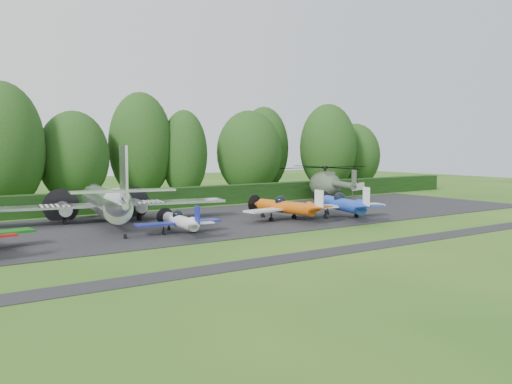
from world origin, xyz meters
TOP-DOWN VIEW (x-y plane):
  - ground at (0.00, 0.00)m, footprint 160.00×160.00m
  - apron at (0.00, 10.00)m, footprint 70.00×18.00m
  - taxiway_verge at (0.00, -6.00)m, footprint 70.00×2.00m
  - hedgerow at (0.00, 21.00)m, footprint 90.00×1.60m
  - transport_plane at (-6.08, 12.78)m, footprint 20.49×15.71m
  - light_plane_white at (-3.62, 4.94)m, footprint 6.19×6.51m
  - light_plane_orange at (6.99, 6.44)m, footprint 7.46×7.84m
  - light_plane_blue at (11.70, 4.52)m, footprint 8.03×8.44m
  - helicopter at (21.50, 17.56)m, footprint 12.09×14.15m
  - sign_board at (28.65, 19.44)m, footprint 2.91×0.11m
  - tree_0 at (24.79, 34.06)m, footprint 6.94×6.94m
  - tree_1 at (31.45, 28.13)m, footprint 7.80×7.80m
  - tree_2 at (19.17, 29.51)m, footprint 8.32×8.32m
  - tree_3 at (38.02, 29.48)m, footprint 7.35×7.35m
  - tree_4 at (10.25, 30.36)m, footprint 5.57×5.57m
  - tree_6 at (-10.23, 30.64)m, footprint 8.44×8.44m
  - tree_8 at (5.46, 32.21)m, footprint 7.51×7.51m
  - tree_9 at (-2.65, 31.63)m, footprint 7.69×7.69m
  - tree_13 at (-9.32, 30.73)m, footprint 6.84×6.84m

SIDE VIEW (x-z plane):
  - ground at x=0.00m, z-range 0.00..0.00m
  - hedgerow at x=0.00m, z-range -1.00..1.00m
  - taxiway_verge at x=0.00m, z-range 0.00..0.00m
  - apron at x=0.00m, z-range 0.00..0.01m
  - light_plane_white at x=-3.62m, z-range -0.20..2.18m
  - sign_board at x=28.65m, z-range 0.29..1.92m
  - light_plane_orange at x=6.99m, z-range -0.24..2.63m
  - light_plane_blue at x=11.70m, z-range -0.26..2.83m
  - transport_plane at x=-6.08m, z-range -1.45..5.11m
  - helicopter at x=21.50m, z-range 0.14..4.04m
  - tree_3 at x=38.02m, z-range -0.01..9.41m
  - tree_9 at x=-2.65m, z-range -0.01..10.05m
  - tree_4 at x=10.25m, z-range -0.02..10.49m
  - tree_2 at x=19.17m, z-range -0.01..10.69m
  - tree_0 at x=24.79m, z-range -0.01..11.60m
  - tree_13 at x=-9.32m, z-range -0.01..11.77m
  - tree_1 at x=31.45m, z-range -0.01..11.93m
  - tree_8 at x=5.46m, z-range -0.01..12.51m
  - tree_6 at x=-10.23m, z-range -0.01..12.72m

